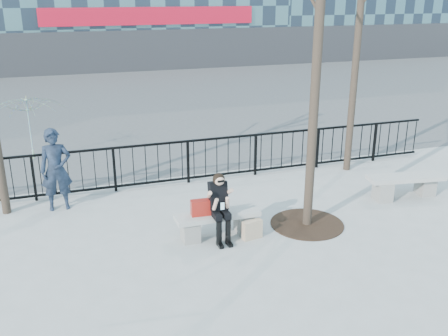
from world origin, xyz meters
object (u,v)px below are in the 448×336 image
object	(u,v)px
bench_second	(405,184)
standing_man	(56,170)
bench_main	(218,222)
seated_woman	(220,208)

from	to	relation	value
bench_second	standing_man	world-z (taller)	standing_man
bench_second	bench_main	bearing A→B (deg)	-165.13
bench_main	seated_woman	xyz separation A→B (m)	(0.00, -0.16, 0.37)
seated_woman	standing_man	bearing A→B (deg)	138.87
standing_man	seated_woman	bearing A→B (deg)	-43.09
bench_second	seated_woman	size ratio (longest dim) A/B	1.32
bench_second	seated_woman	world-z (taller)	seated_woman
seated_woman	standing_man	world-z (taller)	standing_man
bench_main	bench_second	bearing A→B (deg)	5.99
bench_main	standing_man	xyz separation A→B (m)	(-2.89, 2.37, 0.61)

